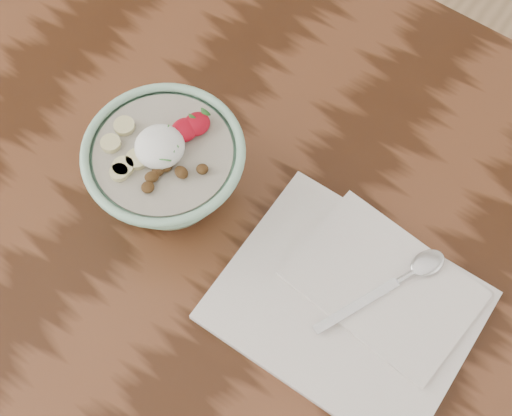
% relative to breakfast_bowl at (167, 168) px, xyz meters
% --- Properties ---
extents(table, '(1.60, 0.90, 0.75)m').
position_rel_breakfast_bowl_xyz_m(table, '(0.16, 0.01, -0.16)').
color(table, '#341A0D').
rests_on(table, ground).
extents(breakfast_bowl, '(0.19, 0.19, 0.13)m').
position_rel_breakfast_bowl_xyz_m(breakfast_bowl, '(0.00, 0.00, 0.00)').
color(breakfast_bowl, '#97CBAC').
rests_on(breakfast_bowl, table).
extents(napkin, '(0.28, 0.24, 0.02)m').
position_rel_breakfast_bowl_xyz_m(napkin, '(0.26, 0.01, -0.06)').
color(napkin, white).
rests_on(napkin, table).
extents(spoon, '(0.09, 0.17, 0.01)m').
position_rel_breakfast_bowl_xyz_m(spoon, '(0.29, 0.07, -0.04)').
color(spoon, silver).
rests_on(spoon, napkin).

